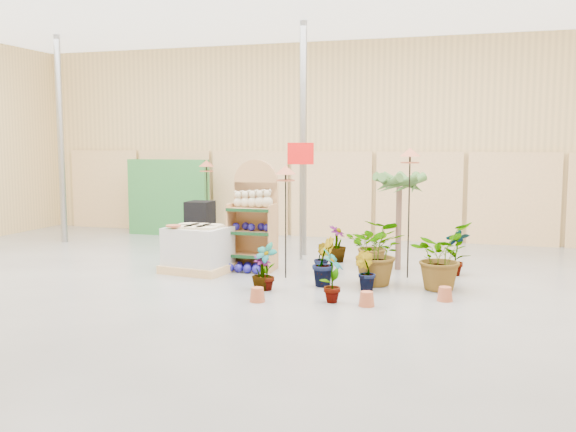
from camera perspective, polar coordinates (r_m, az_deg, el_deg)
name	(u,v)px	position (r m, az deg, el deg)	size (l,w,h in m)	color
room	(258,142)	(10.02, -2.64, 6.60)	(15.20, 12.10, 4.70)	slate
display_shelf	(254,219)	(11.19, -3.00, -0.28)	(0.81, 0.52, 1.91)	#AF7D4C
teddy_bears	(254,200)	(11.06, -3.02, 1.41)	(0.71, 0.20, 0.31)	beige
gazing_balls_shelf	(252,227)	(11.10, -3.20, -0.97)	(0.70, 0.24, 0.13)	navy
gazing_balls_floor	(245,267)	(11.04, -3.85, -4.58)	(0.63, 0.39, 0.15)	navy
pallet_stack	(198,249)	(11.07, -8.00, -2.94)	(1.20, 1.05, 0.81)	tan
charcoal_planters	(196,229)	(13.41, -8.20, -1.17)	(0.80, 0.50, 1.00)	black
trellis_stock	(169,197)	(15.54, -10.57, 1.64)	(2.00, 0.30, 1.80)	#2E7635
offer_sign	(301,177)	(11.98, 1.14, 3.52)	(0.50, 0.08, 2.20)	gray
bird_table_front	(286,174)	(10.33, -0.21, 3.77)	(0.34, 0.34, 1.84)	black
bird_table_right	(410,157)	(10.52, 10.79, 5.17)	(0.34, 0.34, 2.12)	black
bird_table_back	(207,166)	(14.03, -7.25, 4.41)	(0.34, 0.34, 1.82)	black
palm	(399,181)	(11.20, 9.88, 3.04)	(0.70, 0.70, 1.80)	brown
potted_plant_0	(266,267)	(9.62, -1.95, -4.52)	(0.38, 0.26, 0.72)	#3B652B
potted_plant_1	(324,262)	(9.92, 3.18, -4.07)	(0.42, 0.34, 0.76)	#3B652B
potted_plant_2	(378,252)	(10.02, 8.05, -3.18)	(0.94, 0.81, 1.04)	#3B652B
potted_plant_4	(457,252)	(11.02, 14.75, -3.12)	(0.42, 0.28, 0.79)	#3B652B
potted_plant_5	(323,258)	(10.78, 3.13, -3.73)	(0.31, 0.25, 0.57)	#3B652B
potted_plant_6	(373,245)	(11.36, 7.60, -2.55)	(0.75, 0.65, 0.84)	#3B652B
potted_plant_7	(262,273)	(9.65, -2.35, -5.05)	(0.30, 0.30, 0.53)	#3B652B
potted_plant_8	(332,276)	(8.89, 3.94, -5.32)	(0.40, 0.27, 0.76)	#3B652B
potted_plant_9	(365,271)	(9.66, 6.87, -4.90)	(0.32, 0.26, 0.59)	#3B652B
potted_plant_10	(439,256)	(9.92, 13.31, -3.48)	(0.91, 0.79, 1.02)	#3B652B
potted_plant_11	(337,244)	(11.91, 4.34, -2.48)	(0.38, 0.38, 0.68)	#3B652B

